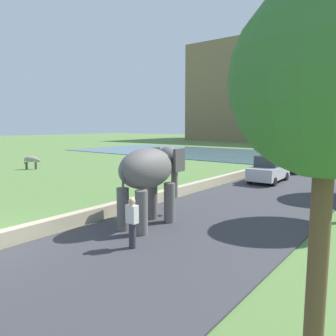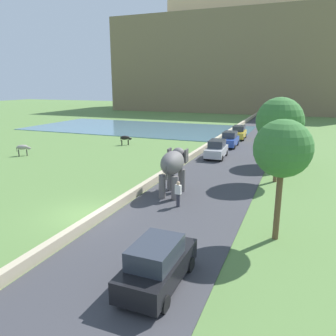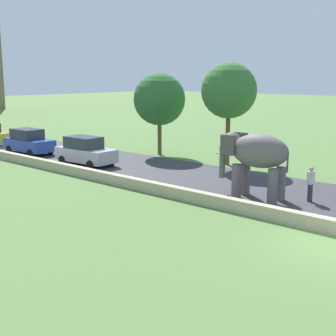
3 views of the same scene
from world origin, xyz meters
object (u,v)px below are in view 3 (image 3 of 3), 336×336
object	(u,v)px
person_beside_elephant	(311,183)
car_silver	(85,151)
car_blue	(29,142)
elephant	(255,155)

from	to	relation	value
person_beside_elephant	car_silver	bearing A→B (deg)	94.50
car_silver	car_blue	bearing A→B (deg)	89.99
elephant	car_blue	world-z (taller)	elephant
person_beside_elephant	car_silver	distance (m)	14.25
car_blue	car_silver	size ratio (longest dim) A/B	0.99
car_blue	car_silver	distance (m)	6.35
elephant	car_silver	bearing A→B (deg)	89.93
car_silver	elephant	bearing A→B (deg)	-90.07
elephant	car_blue	size ratio (longest dim) A/B	0.87
elephant	car_silver	size ratio (longest dim) A/B	0.86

